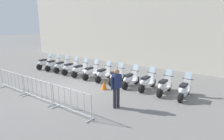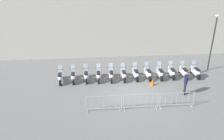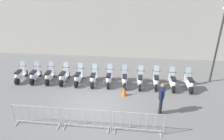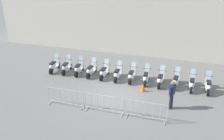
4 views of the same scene
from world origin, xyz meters
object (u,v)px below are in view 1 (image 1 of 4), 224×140
(motorcycle_9, at_px, (147,82))
(barrier_segment_2, at_px, (71,101))
(motorcycle_6, at_px, (103,74))
(barrier_segment_1, at_px, (37,90))
(motorcycle_11, at_px, (184,90))
(barrier_segment_0, at_px, (12,81))
(motorcycle_8, at_px, (130,79))
(motorcycle_1, at_px, (53,64))
(motorcycle_2, at_px, (62,66))
(motorcycle_4, at_px, (80,70))
(motorcycle_3, at_px, (71,68))
(motorcycle_5, at_px, (91,72))
(traffic_cone, at_px, (104,85))
(motorcycle_0, at_px, (45,63))
(officer_near_row_end, at_px, (116,86))
(motorcycle_10, at_px, (164,86))
(motorcycle_7, at_px, (116,77))

(motorcycle_9, relative_size, barrier_segment_2, 0.77)
(motorcycle_6, height_order, barrier_segment_1, motorcycle_6)
(motorcycle_11, relative_size, barrier_segment_0, 0.77)
(motorcycle_6, relative_size, motorcycle_8, 1.00)
(motorcycle_1, distance_m, motorcycle_2, 1.01)
(motorcycle_1, bearing_deg, motorcycle_11, 8.22)
(motorcycle_4, bearing_deg, motorcycle_2, -173.27)
(motorcycle_3, height_order, motorcycle_9, same)
(motorcycle_5, relative_size, motorcycle_9, 1.00)
(motorcycle_11, bearing_deg, motorcycle_8, -171.75)
(motorcycle_4, xyz_separation_m, traffic_cone, (3.23, -0.75, -0.18))
(motorcycle_8, relative_size, motorcycle_9, 1.00)
(motorcycle_3, distance_m, motorcycle_4, 1.01)
(motorcycle_0, distance_m, motorcycle_5, 5.04)
(officer_near_row_end, bearing_deg, motorcycle_11, 61.63)
(motorcycle_2, bearing_deg, barrier_segment_1, -42.87)
(motorcycle_4, distance_m, barrier_segment_1, 4.58)
(traffic_cone, bearing_deg, motorcycle_8, 60.52)
(officer_near_row_end, bearing_deg, traffic_cone, 149.19)
(motorcycle_8, distance_m, barrier_segment_0, 6.51)
(motorcycle_6, bearing_deg, barrier_segment_0, -114.68)
(motorcycle_8, xyz_separation_m, barrier_segment_0, (-4.18, -4.99, 0.07))
(motorcycle_3, xyz_separation_m, barrier_segment_0, (0.81, -4.28, 0.07))
(motorcycle_4, height_order, motorcycle_11, same)
(motorcycle_10, bearing_deg, motorcycle_1, -171.73)
(motorcycle_1, distance_m, barrier_segment_1, 6.28)
(motorcycle_6, bearing_deg, traffic_cone, -41.73)
(motorcycle_3, relative_size, officer_near_row_end, 1.00)
(motorcycle_9, bearing_deg, motorcycle_1, -171.19)
(motorcycle_8, bearing_deg, barrier_segment_1, -111.85)
(motorcycle_9, bearing_deg, officer_near_row_end, -82.54)
(motorcycle_2, xyz_separation_m, motorcycle_5, (3.00, 0.37, 0.00))
(motorcycle_2, distance_m, motorcycle_3, 1.00)
(motorcycle_0, xyz_separation_m, motorcycle_2, (1.98, 0.38, 0.00))
(motorcycle_6, bearing_deg, barrier_segment_2, -58.96)
(motorcycle_1, height_order, motorcycle_6, same)
(motorcycle_0, height_order, motorcycle_5, same)
(barrier_segment_1, height_order, barrier_segment_2, same)
(traffic_cone, bearing_deg, motorcycle_0, 178.89)
(motorcycle_7, bearing_deg, barrier_segment_0, -123.15)
(motorcycle_7, height_order, barrier_segment_0, motorcycle_7)
(motorcycle_4, distance_m, motorcycle_5, 1.01)
(motorcycle_4, relative_size, barrier_segment_1, 0.77)
(motorcycle_9, distance_m, barrier_segment_0, 7.34)
(motorcycle_7, relative_size, motorcycle_8, 0.99)
(barrier_segment_1, bearing_deg, barrier_segment_2, 8.32)
(motorcycle_2, bearing_deg, motorcycle_8, 7.86)
(motorcycle_1, relative_size, motorcycle_10, 0.99)
(motorcycle_8, bearing_deg, motorcycle_2, -172.14)
(motorcycle_7, bearing_deg, motorcycle_3, -171.53)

